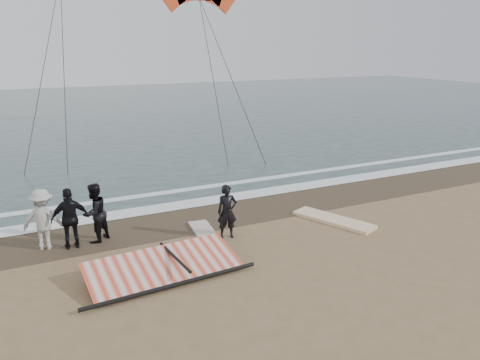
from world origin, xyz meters
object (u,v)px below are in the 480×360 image
(sail_rig, at_px, (160,267))
(board_cream, at_px, (206,235))
(board_white, at_px, (333,220))
(man_main, at_px, (227,212))

(sail_rig, bearing_deg, board_cream, 41.14)
(board_cream, relative_size, sail_rig, 0.51)
(board_white, bearing_deg, man_main, 152.68)
(man_main, height_order, board_white, man_main)
(man_main, distance_m, board_white, 3.82)
(man_main, distance_m, board_cream, 1.02)
(man_main, bearing_deg, board_white, 7.61)
(board_white, distance_m, board_cream, 4.33)
(sail_rig, bearing_deg, man_main, 28.68)
(man_main, bearing_deg, board_cream, 160.48)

